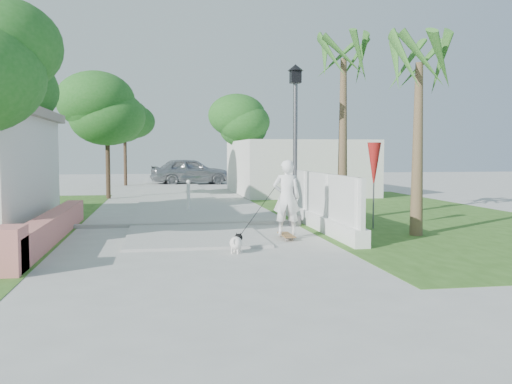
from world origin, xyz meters
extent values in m
plane|color=#B7B7B2|center=(0.00, 0.00, 0.00)|extent=(90.00, 90.00, 0.00)
cube|color=#B7B7B2|center=(0.00, 20.00, 0.03)|extent=(3.20, 36.00, 0.06)
cube|color=#999993|center=(0.00, 6.00, 0.05)|extent=(6.50, 0.25, 0.10)
cube|color=#30591C|center=(7.00, 8.00, 0.01)|extent=(8.00, 20.00, 0.01)
cube|color=tan|center=(-3.30, 4.00, 0.30)|extent=(0.45, 8.00, 0.60)
cube|color=tan|center=(-3.30, 0.20, 0.40)|extent=(0.45, 0.80, 0.80)
cube|color=white|center=(3.40, 5.00, 0.20)|extent=(0.35, 7.00, 0.40)
cube|color=white|center=(3.40, 5.00, 0.95)|extent=(0.10, 7.00, 1.10)
cube|color=white|center=(3.40, 1.80, 0.75)|extent=(0.14, 0.14, 1.50)
cube|color=white|center=(3.40, 4.00, 0.75)|extent=(0.14, 0.14, 1.50)
cube|color=white|center=(3.40, 6.20, 0.75)|extent=(0.14, 0.14, 1.50)
cube|color=white|center=(3.40, 8.20, 0.75)|extent=(0.14, 0.14, 1.50)
cube|color=silver|center=(6.00, 18.00, 1.30)|extent=(6.00, 8.00, 2.60)
cylinder|color=#59595E|center=(2.90, 5.50, 0.15)|extent=(0.36, 0.36, 0.30)
cylinder|color=#59595E|center=(2.90, 5.50, 2.00)|extent=(0.12, 0.12, 4.00)
cube|color=black|center=(2.90, 5.50, 4.10)|extent=(0.28, 0.28, 0.35)
cone|color=black|center=(2.90, 5.50, 4.35)|extent=(0.44, 0.44, 0.18)
cylinder|color=white|center=(0.20, 10.00, 0.50)|extent=(0.12, 0.12, 1.00)
sphere|color=white|center=(0.20, 10.00, 1.02)|extent=(0.14, 0.14, 0.14)
cylinder|color=#59595E|center=(4.80, 4.50, 1.00)|extent=(0.04, 0.04, 2.00)
cone|color=#A11B17|center=(4.80, 4.50, 1.70)|extent=(0.36, 0.36, 1.20)
cylinder|color=#4C3826|center=(-5.50, 8.50, 1.75)|extent=(0.20, 0.20, 3.50)
ellipsoid|color=#1D5E1A|center=(-5.50, 8.50, 3.25)|extent=(3.20, 3.20, 2.40)
ellipsoid|color=#1D5E1A|center=(-5.30, 8.30, 3.60)|extent=(2.72, 2.72, 2.05)
cylinder|color=#4C3826|center=(-3.00, 16.00, 1.92)|extent=(0.20, 0.20, 3.85)
ellipsoid|color=#1D5E1A|center=(-3.00, 16.00, 3.58)|extent=(3.40, 3.40, 2.55)
ellipsoid|color=#1D5E1A|center=(-2.80, 15.80, 3.92)|extent=(2.89, 2.89, 2.18)
ellipsoid|color=#1D5E1A|center=(-3.20, 16.20, 4.28)|extent=(2.55, 2.55, 1.90)
cylinder|color=#4C3826|center=(3.20, 20.00, 1.75)|extent=(0.20, 0.20, 3.50)
ellipsoid|color=#1D5E1A|center=(3.20, 20.00, 3.25)|extent=(3.00, 3.00, 2.25)
ellipsoid|color=#1D5E1A|center=(3.40, 19.80, 3.60)|extent=(2.55, 2.55, 1.92)
ellipsoid|color=#1D5E1A|center=(3.00, 20.20, 3.95)|extent=(2.25, 2.25, 1.68)
cylinder|color=#4C3826|center=(-2.80, 26.00, 1.92)|extent=(0.20, 0.20, 3.85)
ellipsoid|color=#1D5E1A|center=(-2.80, 26.00, 3.58)|extent=(3.20, 3.20, 2.40)
ellipsoid|color=#1D5E1A|center=(-2.60, 25.80, 3.92)|extent=(2.72, 2.72, 2.05)
ellipsoid|color=#1D5E1A|center=(-3.00, 26.20, 4.28)|extent=(2.40, 2.40, 1.79)
cone|color=brown|center=(4.60, 6.50, 2.40)|extent=(0.32, 0.32, 4.80)
cone|color=brown|center=(5.40, 3.20, 2.10)|extent=(0.32, 0.32, 4.20)
cube|color=olive|center=(2.14, 3.21, 0.10)|extent=(0.40, 0.94, 0.02)
imported|color=white|center=(2.14, 3.21, 0.99)|extent=(0.70, 0.52, 1.75)
cylinder|color=gray|center=(2.06, 2.88, 0.04)|extent=(0.03, 0.07, 0.07)
cylinder|color=gray|center=(2.22, 2.88, 0.04)|extent=(0.03, 0.07, 0.07)
cylinder|color=gray|center=(2.06, 3.54, 0.04)|extent=(0.03, 0.07, 0.07)
cylinder|color=gray|center=(2.22, 3.54, 0.04)|extent=(0.03, 0.07, 0.07)
ellipsoid|color=white|center=(0.71, 1.54, 0.20)|extent=(0.40, 0.49, 0.27)
sphere|color=black|center=(0.79, 1.72, 0.28)|extent=(0.17, 0.17, 0.17)
sphere|color=white|center=(0.82, 1.80, 0.26)|extent=(0.08, 0.08, 0.08)
cone|color=black|center=(0.75, 1.74, 0.36)|extent=(0.05, 0.05, 0.06)
cone|color=black|center=(0.82, 1.71, 0.36)|extent=(0.05, 0.05, 0.06)
cylinder|color=white|center=(0.69, 1.65, 0.06)|extent=(0.04, 0.04, 0.12)
cylinder|color=white|center=(0.80, 1.61, 0.06)|extent=(0.04, 0.04, 0.12)
cylinder|color=white|center=(0.61, 1.47, 0.06)|extent=(0.04, 0.04, 0.12)
cylinder|color=white|center=(0.73, 1.42, 0.06)|extent=(0.04, 0.04, 0.12)
cylinder|color=white|center=(0.63, 1.35, 0.27)|extent=(0.06, 0.10, 0.10)
imported|color=#B5B7BD|center=(1.20, 26.77, 0.84)|extent=(5.22, 2.79, 1.69)
camera|label=1|loc=(-0.84, -9.81, 2.04)|focal=40.00mm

